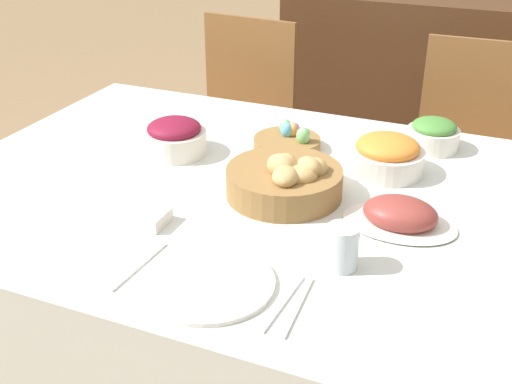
% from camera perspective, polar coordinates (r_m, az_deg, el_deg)
% --- Properties ---
extents(dining_table, '(1.69, 1.19, 0.74)m').
position_cam_1_polar(dining_table, '(1.85, 0.28, -9.93)').
color(dining_table, silver).
rests_on(dining_table, ground).
extents(chair_far_right, '(0.43, 0.43, 0.92)m').
position_cam_1_polar(chair_far_right, '(2.50, 18.33, 2.68)').
color(chair_far_right, brown).
rests_on(chair_far_right, ground).
extents(chair_far_left, '(0.46, 0.46, 0.92)m').
position_cam_1_polar(chair_far_left, '(2.71, -1.83, 6.07)').
color(chair_far_left, brown).
rests_on(chair_far_left, ground).
extents(sideboard, '(1.39, 0.44, 0.94)m').
position_cam_1_polar(sideboard, '(3.23, 15.18, 8.12)').
color(sideboard, '#4C2D19').
rests_on(sideboard, ground).
extents(bread_basket, '(0.29, 0.29, 0.12)m').
position_cam_1_polar(bread_basket, '(1.60, 2.69, 1.07)').
color(bread_basket, olive).
rests_on(bread_basket, dining_table).
extents(egg_basket, '(0.19, 0.19, 0.08)m').
position_cam_1_polar(egg_basket, '(1.88, 2.88, 4.54)').
color(egg_basket, olive).
rests_on(egg_basket, dining_table).
extents(ham_platter, '(0.27, 0.19, 0.07)m').
position_cam_1_polar(ham_platter, '(1.52, 12.68, -2.06)').
color(ham_platter, silver).
rests_on(ham_platter, dining_table).
extents(beet_salad_bowl, '(0.18, 0.18, 0.10)m').
position_cam_1_polar(beet_salad_bowl, '(1.85, -7.24, 4.86)').
color(beet_salad_bowl, silver).
rests_on(beet_salad_bowl, dining_table).
extents(carrot_bowl, '(0.20, 0.20, 0.10)m').
position_cam_1_polar(carrot_bowl, '(1.76, 11.56, 3.21)').
color(carrot_bowl, silver).
rests_on(carrot_bowl, dining_table).
extents(green_salad_bowl, '(0.15, 0.15, 0.09)m').
position_cam_1_polar(green_salad_bowl, '(1.94, 15.48, 4.95)').
color(green_salad_bowl, silver).
rests_on(green_salad_bowl, dining_table).
extents(dinner_plate, '(0.27, 0.27, 0.01)m').
position_cam_1_polar(dinner_plate, '(1.29, -4.29, -8.03)').
color(dinner_plate, silver).
rests_on(dinner_plate, dining_table).
extents(fork, '(0.02, 0.19, 0.00)m').
position_cam_1_polar(fork, '(1.36, -10.34, -6.49)').
color(fork, silver).
rests_on(fork, dining_table).
extents(knife, '(0.02, 0.19, 0.00)m').
position_cam_1_polar(knife, '(1.24, 2.41, -9.81)').
color(knife, silver).
rests_on(knife, dining_table).
extents(spoon, '(0.02, 0.19, 0.00)m').
position_cam_1_polar(spoon, '(1.24, 3.73, -10.12)').
color(spoon, silver).
rests_on(spoon, dining_table).
extents(drinking_cup, '(0.07, 0.07, 0.10)m').
position_cam_1_polar(drinking_cup, '(1.33, 7.67, -4.89)').
color(drinking_cup, silver).
rests_on(drinking_cup, dining_table).
extents(butter_dish, '(0.13, 0.08, 0.03)m').
position_cam_1_polar(butter_dish, '(1.52, -10.22, -2.09)').
color(butter_dish, silver).
rests_on(butter_dish, dining_table).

